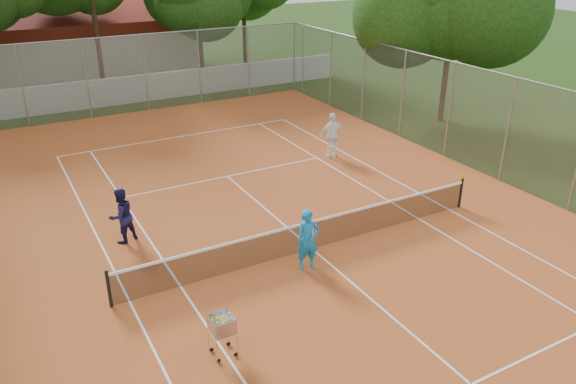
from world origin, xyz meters
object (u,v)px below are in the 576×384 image
tennis_net (313,235)px  player_far_left (121,216)px  clubhouse (67,39)px  player_far_right (333,135)px  ball_hopper (223,334)px  player_near (308,240)px

tennis_net → player_far_left: player_far_left is taller
clubhouse → player_far_right: size_ratio=8.55×
player_far_right → ball_hopper: size_ratio=1.73×
player_far_right → player_near: bearing=65.6°
player_far_right → ball_hopper: player_far_right is taller
player_near → tennis_net: bearing=61.6°
player_near → player_far_right: player_far_right is taller
player_near → ball_hopper: (-3.49, -2.20, -0.34)m
clubhouse → player_far_right: bearing=-73.5°
player_far_left → ball_hopper: 6.28m
player_near → player_far_right: size_ratio=0.93×
tennis_net → player_far_right: size_ratio=6.19×
clubhouse → player_near: 29.88m
tennis_net → player_far_left: 5.78m
player_near → player_far_right: bearing=62.7°
clubhouse → player_near: (1.34, -29.83, -1.28)m
player_near → player_far_right: 8.89m
clubhouse → player_far_right: clubhouse is taller
clubhouse → ball_hopper: clubhouse is taller
player_far_left → ball_hopper: bearing=73.9°
tennis_net → ball_hopper: bearing=-143.9°
tennis_net → player_near: player_near is taller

